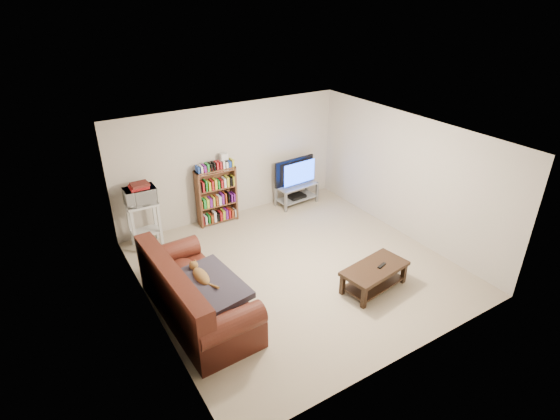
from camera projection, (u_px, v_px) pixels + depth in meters
floor at (297, 268)px, 7.74m from camera, size 5.00×5.00×0.00m
ceiling at (299, 137)px, 6.64m from camera, size 5.00×5.00×0.00m
wall_back at (231, 161)px, 9.09m from camera, size 5.00×0.00×5.00m
wall_front at (412, 286)px, 5.29m from camera, size 5.00×0.00×5.00m
wall_left at (147, 250)px, 6.02m from camera, size 0.00×5.00×5.00m
wall_right at (406, 176)px, 8.36m from camera, size 0.00×5.00×5.00m
sofa at (192, 298)px, 6.43m from camera, size 1.10×2.35×0.98m
blanket at (208, 287)px, 6.30m from camera, size 1.03×1.26×0.19m
cat at (201, 276)px, 6.43m from camera, size 0.28×0.64×0.19m
coffee_table at (374, 273)px, 7.09m from camera, size 1.20×0.73×0.41m
remote at (382, 265)px, 7.05m from camera, size 0.19×0.10×0.02m
tv_stand at (297, 191)px, 9.87m from camera, size 0.99×0.50×0.48m
television at (297, 172)px, 9.67m from camera, size 1.04×0.21×0.59m
dvd_player at (297, 196)px, 9.93m from camera, size 0.40×0.30×0.06m
bookshelf at (217, 195)px, 8.98m from camera, size 0.84×0.28×1.20m
shelf_clutter at (219, 163)px, 8.72m from camera, size 0.61×0.19×0.28m
microwave_stand at (144, 219)px, 8.16m from camera, size 0.57×0.42×0.90m
microwave at (140, 196)px, 7.94m from camera, size 0.56×0.39×0.31m
game_boxes at (139, 187)px, 7.86m from camera, size 0.33×0.29×0.05m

